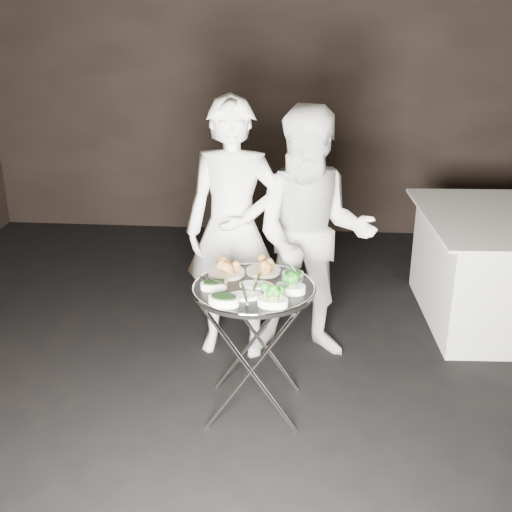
# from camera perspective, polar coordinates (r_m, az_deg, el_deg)

# --- Properties ---
(floor) EXTENTS (6.00, 7.00, 0.05)m
(floor) POSITION_cam_1_polar(r_m,az_deg,el_deg) (3.97, -1.82, -14.64)
(floor) COLOR black
(floor) RESTS_ON ground
(wall_back) EXTENTS (6.00, 0.05, 3.00)m
(wall_back) POSITION_cam_1_polar(r_m,az_deg,el_deg) (6.77, 1.56, 14.55)
(wall_back) COLOR black
(wall_back) RESTS_ON floor
(tray_stand) EXTENTS (0.55, 0.46, 0.80)m
(tray_stand) POSITION_cam_1_polar(r_m,az_deg,el_deg) (3.81, -0.19, -7.84)
(tray_stand) COLOR silver
(tray_stand) RESTS_ON floor
(serving_tray) EXTENTS (0.71, 0.71, 0.04)m
(serving_tray) POSITION_cam_1_polar(r_m,az_deg,el_deg) (3.64, -0.20, -2.92)
(serving_tray) COLOR black
(serving_tray) RESTS_ON tray_stand
(potato_plate_a) EXTENTS (0.22, 0.22, 0.08)m
(potato_plate_a) POSITION_cam_1_polar(r_m,az_deg,el_deg) (3.80, -2.67, -1.14)
(potato_plate_a) COLOR beige
(potato_plate_a) RESTS_ON serving_tray
(potato_plate_b) EXTENTS (0.21, 0.21, 0.08)m
(potato_plate_b) POSITION_cam_1_polar(r_m,az_deg,el_deg) (3.83, 0.67, -1.00)
(potato_plate_b) COLOR beige
(potato_plate_b) RESTS_ON serving_tray
(greens_bowl) EXTENTS (0.13, 0.13, 0.07)m
(greens_bowl) POSITION_cam_1_polar(r_m,az_deg,el_deg) (3.73, 3.30, -1.66)
(greens_bowl) COLOR white
(greens_bowl) RESTS_ON serving_tray
(asparagus_plate_a) EXTENTS (0.20, 0.12, 0.04)m
(asparagus_plate_a) POSITION_cam_1_polar(r_m,az_deg,el_deg) (3.64, 0.03, -2.52)
(asparagus_plate_a) COLOR white
(asparagus_plate_a) RESTS_ON serving_tray
(asparagus_plate_b) EXTENTS (0.21, 0.15, 0.04)m
(asparagus_plate_b) POSITION_cam_1_polar(r_m,az_deg,el_deg) (3.51, -1.03, -3.46)
(asparagus_plate_b) COLOR white
(asparagus_plate_b) RESTS_ON serving_tray
(spinach_bowl_a) EXTENTS (0.17, 0.13, 0.06)m
(spinach_bowl_a) POSITION_cam_1_polar(r_m,az_deg,el_deg) (3.62, -3.76, -2.52)
(spinach_bowl_a) COLOR white
(spinach_bowl_a) RESTS_ON serving_tray
(spinach_bowl_b) EXTENTS (0.19, 0.15, 0.07)m
(spinach_bowl_b) POSITION_cam_1_polar(r_m,az_deg,el_deg) (3.43, -2.89, -3.85)
(spinach_bowl_b) COLOR white
(spinach_bowl_b) RESTS_ON serving_tray
(broccoli_bowl_a) EXTENTS (0.19, 0.15, 0.07)m
(broccoli_bowl_a) POSITION_cam_1_polar(r_m,az_deg,el_deg) (3.57, 3.12, -2.75)
(broccoli_bowl_a) COLOR white
(broccoli_bowl_a) RESTS_ON serving_tray
(broccoli_bowl_b) EXTENTS (0.18, 0.14, 0.07)m
(broccoli_bowl_b) POSITION_cam_1_polar(r_m,az_deg,el_deg) (3.41, 1.50, -3.94)
(broccoli_bowl_b) COLOR white
(broccoli_bowl_b) RESTS_ON serving_tray
(serving_utensils) EXTENTS (0.59, 0.45, 0.01)m
(serving_utensils) POSITION_cam_1_polar(r_m,az_deg,el_deg) (3.68, 0.15, -1.60)
(serving_utensils) COLOR silver
(serving_utensils) RESTS_ON serving_tray
(waiter_left) EXTENTS (0.68, 0.48, 1.79)m
(waiter_left) POSITION_cam_1_polar(r_m,az_deg,el_deg) (4.32, -2.04, 2.26)
(waiter_left) COLOR white
(waiter_left) RESTS_ON floor
(waiter_right) EXTENTS (0.85, 0.66, 1.74)m
(waiter_right) POSITION_cam_1_polar(r_m,az_deg,el_deg) (4.29, 5.02, 1.71)
(waiter_right) COLOR white
(waiter_right) RESTS_ON floor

